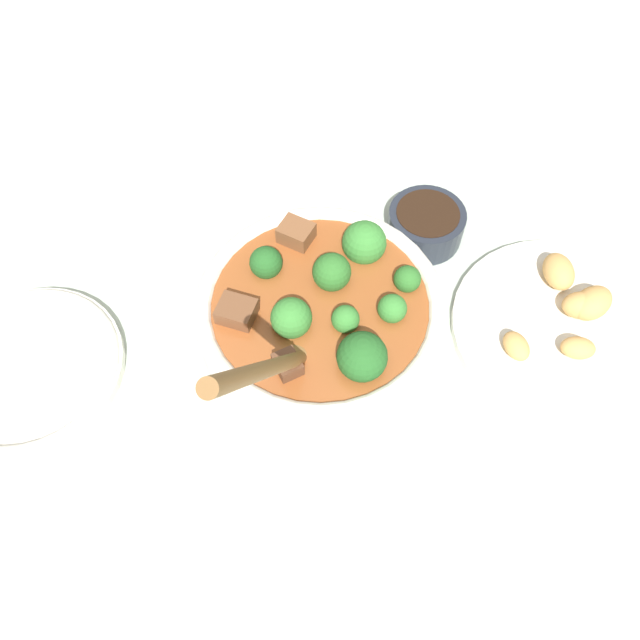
{
  "coord_description": "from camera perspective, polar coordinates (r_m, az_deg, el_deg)",
  "views": [
    {
      "loc": [
        -0.12,
        0.28,
        0.56
      ],
      "look_at": [
        0.0,
        0.0,
        0.06
      ],
      "focal_mm": 35.0,
      "sensor_mm": 36.0,
      "label": 1
    }
  ],
  "objects": [
    {
      "name": "empty_plate",
      "position": [
        0.69,
        -25.19,
        -3.98
      ],
      "size": [
        0.19,
        0.19,
        0.02
      ],
      "color": "silver",
      "rests_on": "ground_plane"
    },
    {
      "name": "food_plate",
      "position": [
        0.69,
        21.51,
        -0.46
      ],
      "size": [
        0.23,
        0.23,
        0.04
      ],
      "color": "silver",
      "rests_on": "ground_plane"
    },
    {
      "name": "condiment_bowl",
      "position": [
        0.72,
        9.66,
        8.69
      ],
      "size": [
        0.09,
        0.09,
        0.04
      ],
      "color": "#232833",
      "rests_on": "ground_plane"
    },
    {
      "name": "stew_bowl",
      "position": [
        0.59,
        0.04,
        -0.26
      ],
      "size": [
        0.23,
        0.3,
        0.29
      ],
      "color": "white",
      "rests_on": "ground_plane"
    },
    {
      "name": "ground_plane",
      "position": [
        0.64,
        0.0,
        -3.01
      ],
      "size": [
        4.0,
        4.0,
        0.0
      ],
      "primitive_type": "plane",
      "color": "#ADBCAD"
    }
  ]
}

